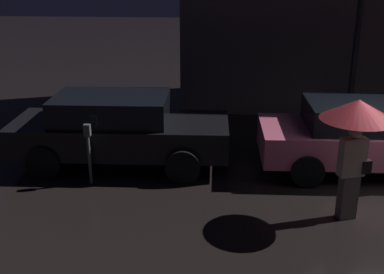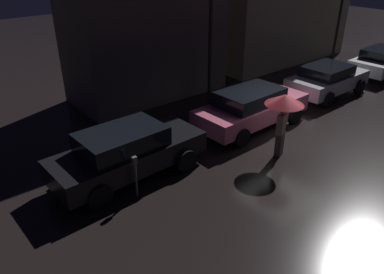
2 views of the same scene
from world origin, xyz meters
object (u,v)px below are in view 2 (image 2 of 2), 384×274
object	(u,v)px
parked_car_black	(127,152)
parking_meter	(135,172)
parked_car_pink	(251,107)
parked_car_white	(384,60)
parked_car_silver	(327,79)
street_lamp_near	(211,19)
pedestrian_with_umbrella	(284,106)

from	to	relation	value
parked_car_black	parking_meter	distance (m)	1.06
parked_car_pink	parked_car_white	xyz separation A→B (m)	(9.76, 0.01, -0.05)
parked_car_black	parked_car_silver	world-z (taller)	parked_car_black
parked_car_black	parked_car_silver	distance (m)	10.01
parked_car_pink	parked_car_silver	world-z (taller)	parked_car_pink
parked_car_black	street_lamp_near	distance (m)	6.36
parked_car_silver	parked_car_white	distance (m)	4.86
pedestrian_with_umbrella	parked_car_pink	bearing A→B (deg)	-129.83
parked_car_white	street_lamp_near	bearing A→B (deg)	164.10
parked_car_white	pedestrian_with_umbrella	size ratio (longest dim) A/B	2.08
parked_car_black	parking_meter	world-z (taller)	parked_car_black
parked_car_white	parking_meter	xyz separation A→B (m)	(-15.22, -1.06, 0.04)
parked_car_silver	parking_meter	xyz separation A→B (m)	(-10.36, -1.15, 0.02)
street_lamp_near	parked_car_pink	bearing A→B (deg)	-92.87
pedestrian_with_umbrella	parked_car_silver	bearing A→B (deg)	-176.56
parked_car_white	parked_car_pink	bearing A→B (deg)	178.09
parked_car_silver	street_lamp_near	distance (m)	5.97
parked_car_pink	street_lamp_near	xyz separation A→B (m)	(0.12, 2.40, 2.70)
parked_car_white	parking_meter	world-z (taller)	parked_car_white
parked_car_white	parked_car_silver	bearing A→B (deg)	176.96
parked_car_white	pedestrian_with_umbrella	bearing A→B (deg)	-171.21
parked_car_black	pedestrian_with_umbrella	size ratio (longest dim) A/B	2.20
parked_car_silver	parked_car_white	xyz separation A→B (m)	(4.86, -0.09, -0.02)
parked_car_black	pedestrian_with_umbrella	distance (m)	4.76
parked_car_silver	pedestrian_with_umbrella	world-z (taller)	pedestrian_with_umbrella
parked_car_white	street_lamp_near	xyz separation A→B (m)	(-9.64, 2.39, 2.75)
parked_car_silver	parked_car_white	bearing A→B (deg)	-1.78
parked_car_black	parked_car_pink	distance (m)	5.11
parked_car_pink	parked_car_silver	distance (m)	4.90
parked_car_black	parked_car_white	bearing A→B (deg)	-1.72
parked_car_pink	parked_car_silver	bearing A→B (deg)	-0.46
parked_car_pink	parking_meter	distance (m)	5.56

